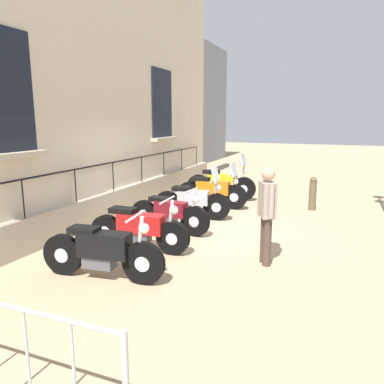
{
  "coord_description": "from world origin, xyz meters",
  "views": [
    {
      "loc": [
        3.0,
        -7.53,
        2.42
      ],
      "look_at": [
        -0.08,
        0.0,
        0.8
      ],
      "focal_mm": 34.33,
      "sensor_mm": 36.0,
      "label": 1
    }
  ],
  "objects_px": {
    "motorcycle_yellow": "(222,184)",
    "motorcycle_black": "(103,251)",
    "crowd_barrier": "(7,357)",
    "motorcycle_silver": "(193,201)",
    "motorcycle_orange": "(212,191)",
    "bollard": "(313,193)",
    "motorcycle_red": "(139,229)",
    "motorcycle_maroon": "(170,214)",
    "pedestrian_standing": "(267,210)"
  },
  "relations": [
    {
      "from": "motorcycle_yellow",
      "to": "motorcycle_black",
      "type": "bearing_deg",
      "value": -89.07
    },
    {
      "from": "motorcycle_black",
      "to": "crowd_barrier",
      "type": "xyz_separation_m",
      "value": [
        0.91,
        -2.53,
        0.12
      ]
    },
    {
      "from": "motorcycle_silver",
      "to": "motorcycle_orange",
      "type": "relative_size",
      "value": 0.95
    },
    {
      "from": "motorcycle_orange",
      "to": "bollard",
      "type": "distance_m",
      "value": 2.71
    },
    {
      "from": "motorcycle_silver",
      "to": "motorcycle_yellow",
      "type": "bearing_deg",
      "value": 90.94
    },
    {
      "from": "motorcycle_silver",
      "to": "crowd_barrier",
      "type": "xyz_separation_m",
      "value": [
        0.97,
        -6.29,
        0.13
      ]
    },
    {
      "from": "bollard",
      "to": "motorcycle_silver",
      "type": "bearing_deg",
      "value": -142.66
    },
    {
      "from": "motorcycle_red",
      "to": "motorcycle_orange",
      "type": "relative_size",
      "value": 1.0
    },
    {
      "from": "motorcycle_orange",
      "to": "crowd_barrier",
      "type": "relative_size",
      "value": 0.89
    },
    {
      "from": "motorcycle_yellow",
      "to": "bollard",
      "type": "height_order",
      "value": "motorcycle_yellow"
    },
    {
      "from": "motorcycle_maroon",
      "to": "motorcycle_silver",
      "type": "bearing_deg",
      "value": 88.03
    },
    {
      "from": "crowd_barrier",
      "to": "motorcycle_yellow",
      "type": "bearing_deg",
      "value": 96.59
    },
    {
      "from": "motorcycle_yellow",
      "to": "pedestrian_standing",
      "type": "xyz_separation_m",
      "value": [
        2.28,
        -4.66,
        0.46
      ]
    },
    {
      "from": "motorcycle_silver",
      "to": "motorcycle_yellow",
      "type": "height_order",
      "value": "motorcycle_yellow"
    },
    {
      "from": "motorcycle_orange",
      "to": "motorcycle_black",
      "type": "bearing_deg",
      "value": -90.04
    },
    {
      "from": "motorcycle_red",
      "to": "motorcycle_maroon",
      "type": "distance_m",
      "value": 1.23
    },
    {
      "from": "bollard",
      "to": "motorcycle_black",
      "type": "bearing_deg",
      "value": -114.19
    },
    {
      "from": "motorcycle_red",
      "to": "motorcycle_orange",
      "type": "xyz_separation_m",
      "value": [
        0.14,
        3.72,
        0.04
      ]
    },
    {
      "from": "motorcycle_maroon",
      "to": "motorcycle_orange",
      "type": "relative_size",
      "value": 0.96
    },
    {
      "from": "motorcycle_red",
      "to": "motorcycle_silver",
      "type": "relative_size",
      "value": 1.04
    },
    {
      "from": "motorcycle_orange",
      "to": "crowd_barrier",
      "type": "xyz_separation_m",
      "value": [
        0.91,
        -7.56,
        0.11
      ]
    },
    {
      "from": "motorcycle_yellow",
      "to": "crowd_barrier",
      "type": "xyz_separation_m",
      "value": [
        1.01,
        -8.74,
        0.09
      ]
    },
    {
      "from": "motorcycle_silver",
      "to": "crowd_barrier",
      "type": "relative_size",
      "value": 0.85
    },
    {
      "from": "motorcycle_maroon",
      "to": "bollard",
      "type": "xyz_separation_m",
      "value": [
        2.71,
        3.25,
        0.05
      ]
    },
    {
      "from": "crowd_barrier",
      "to": "bollard",
      "type": "xyz_separation_m",
      "value": [
        1.69,
        8.33,
        -0.11
      ]
    },
    {
      "from": "crowd_barrier",
      "to": "pedestrian_standing",
      "type": "relative_size",
      "value": 1.36
    },
    {
      "from": "motorcycle_red",
      "to": "motorcycle_yellow",
      "type": "xyz_separation_m",
      "value": [
        0.03,
        4.9,
        0.06
      ]
    },
    {
      "from": "motorcycle_maroon",
      "to": "pedestrian_standing",
      "type": "height_order",
      "value": "pedestrian_standing"
    },
    {
      "from": "motorcycle_maroon",
      "to": "pedestrian_standing",
      "type": "distance_m",
      "value": 2.54
    },
    {
      "from": "motorcycle_red",
      "to": "pedestrian_standing",
      "type": "height_order",
      "value": "pedestrian_standing"
    },
    {
      "from": "bollard",
      "to": "motorcycle_yellow",
      "type": "bearing_deg",
      "value": 171.29
    },
    {
      "from": "motorcycle_black",
      "to": "bollard",
      "type": "relative_size",
      "value": 2.22
    },
    {
      "from": "motorcycle_orange",
      "to": "motorcycle_yellow",
      "type": "height_order",
      "value": "motorcycle_yellow"
    },
    {
      "from": "motorcycle_black",
      "to": "motorcycle_silver",
      "type": "bearing_deg",
      "value": 90.92
    },
    {
      "from": "motorcycle_red",
      "to": "pedestrian_standing",
      "type": "bearing_deg",
      "value": 5.71
    },
    {
      "from": "motorcycle_maroon",
      "to": "pedestrian_standing",
      "type": "relative_size",
      "value": 1.16
    },
    {
      "from": "motorcycle_orange",
      "to": "motorcycle_yellow",
      "type": "xyz_separation_m",
      "value": [
        -0.1,
        1.18,
        0.02
      ]
    },
    {
      "from": "motorcycle_yellow",
      "to": "pedestrian_standing",
      "type": "relative_size",
      "value": 1.3
    },
    {
      "from": "motorcycle_red",
      "to": "motorcycle_orange",
      "type": "distance_m",
      "value": 3.72
    },
    {
      "from": "motorcycle_silver",
      "to": "motorcycle_orange",
      "type": "xyz_separation_m",
      "value": [
        0.06,
        1.27,
        0.02
      ]
    },
    {
      "from": "motorcycle_silver",
      "to": "bollard",
      "type": "distance_m",
      "value": 3.35
    },
    {
      "from": "bollard",
      "to": "pedestrian_standing",
      "type": "bearing_deg",
      "value": -95.77
    },
    {
      "from": "motorcycle_yellow",
      "to": "motorcycle_orange",
      "type": "bearing_deg",
      "value": -84.97
    },
    {
      "from": "motorcycle_black",
      "to": "motorcycle_silver",
      "type": "height_order",
      "value": "motorcycle_silver"
    },
    {
      "from": "motorcycle_silver",
      "to": "pedestrian_standing",
      "type": "height_order",
      "value": "pedestrian_standing"
    },
    {
      "from": "motorcycle_yellow",
      "to": "crowd_barrier",
      "type": "relative_size",
      "value": 0.96
    },
    {
      "from": "motorcycle_yellow",
      "to": "bollard",
      "type": "bearing_deg",
      "value": -8.71
    },
    {
      "from": "motorcycle_maroon",
      "to": "crowd_barrier",
      "type": "xyz_separation_m",
      "value": [
        1.01,
        -5.07,
        0.16
      ]
    },
    {
      "from": "motorcycle_maroon",
      "to": "motorcycle_silver",
      "type": "height_order",
      "value": "motorcycle_silver"
    },
    {
      "from": "motorcycle_yellow",
      "to": "motorcycle_maroon",
      "type": "bearing_deg",
      "value": -90.03
    }
  ]
}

